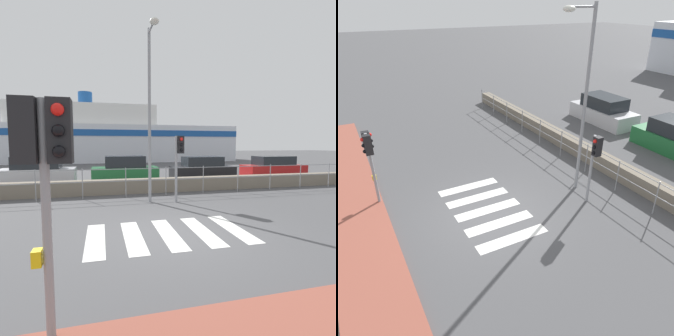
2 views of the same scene
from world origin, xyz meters
TOP-DOWN VIEW (x-y plane):
  - ground_plane at (0.00, 0.00)m, footprint 160.00×160.00m
  - crosswalk at (-0.27, 0.00)m, footprint 4.05×2.40m
  - seawall at (0.00, 5.83)m, footprint 25.73×0.55m
  - harbor_fence at (-0.00, 4.96)m, footprint 23.19×0.04m
  - traffic_light_near at (-2.47, -3.32)m, footprint 0.58×0.41m
  - traffic_light_far at (1.05, 3.47)m, footprint 0.34×0.32m
  - streetlamp at (-0.05, 3.54)m, footprint 0.32×1.30m
  - ferry_boat at (-0.76, 30.35)m, footprint 31.68×8.87m
  - parked_car_silver at (-5.49, 10.20)m, footprint 4.16×1.77m
  - parked_car_green at (-0.47, 10.20)m, footprint 4.04×1.77m
  - parked_car_black at (4.70, 10.20)m, footprint 4.18×1.89m
  - parked_car_red at (10.23, 10.20)m, footprint 4.47×1.80m

SIDE VIEW (x-z plane):
  - ground_plane at x=0.00m, z-range 0.00..0.00m
  - crosswalk at x=-0.27m, z-range 0.00..0.01m
  - seawall at x=0.00m, z-range 0.00..0.66m
  - parked_car_red at x=10.23m, z-range -0.11..1.32m
  - parked_car_black at x=4.70m, z-range -0.11..1.35m
  - parked_car_green at x=-0.47m, z-range -0.12..1.44m
  - parked_car_silver at x=-5.49m, z-range -0.12..1.47m
  - harbor_fence at x=0.00m, z-range 0.19..1.48m
  - traffic_light_far at x=1.05m, z-range 0.61..3.22m
  - traffic_light_near at x=-2.47m, z-range 0.77..3.53m
  - ferry_boat at x=-0.76m, z-range -1.45..7.64m
  - streetlamp at x=-0.05m, z-range 0.76..7.37m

